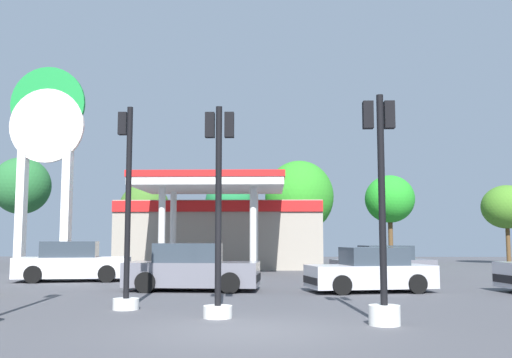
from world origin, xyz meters
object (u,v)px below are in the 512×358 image
at_px(car_5, 192,269).
at_px(tree_1, 145,209).
at_px(tree_5, 507,207).
at_px(tree_3, 299,197).
at_px(traffic_signal_0, 382,237).
at_px(traffic_signal_3, 219,226).
at_px(tree_0, 21,186).
at_px(car_2, 383,265).
at_px(traffic_signal_2, 126,236).
at_px(station_pole_sign, 46,143).
at_px(car_4, 371,272).
at_px(tree_2, 232,202).
at_px(car_1, 73,263).
at_px(tree_4, 390,199).

xyz_separation_m(car_5, tree_1, (-6.30, 21.30, 3.10)).
bearing_deg(tree_5, car_5, -131.92).
relative_size(car_5, tree_3, 0.63).
height_order(traffic_signal_0, traffic_signal_3, traffic_signal_0).
xyz_separation_m(tree_0, tree_3, (19.25, -0.09, -0.80)).
relative_size(car_2, tree_1, 0.75).
xyz_separation_m(tree_1, tree_5, (24.95, -0.53, 0.05)).
height_order(traffic_signal_2, tree_1, tree_1).
bearing_deg(tree_5, station_pole_sign, -157.30).
distance_m(car_4, tree_5, 24.89).
distance_m(traffic_signal_3, tree_2, 27.49).
bearing_deg(car_1, traffic_signal_0, -48.76).
xyz_separation_m(traffic_signal_3, tree_4, (9.59, 28.94, 2.51)).
xyz_separation_m(car_5, tree_3, (4.52, 20.34, 3.85)).
relative_size(traffic_signal_3, tree_2, 0.79).
relative_size(car_4, tree_0, 0.58).
xyz_separation_m(car_1, car_4, (11.22, -4.48, -0.08)).
bearing_deg(station_pole_sign, tree_5, 22.70).
bearing_deg(tree_2, station_pole_sign, -126.84).
bearing_deg(tree_2, traffic_signal_0, -80.01).
distance_m(tree_2, tree_3, 4.67).
bearing_deg(car_2, tree_5, 54.52).
bearing_deg(tree_4, car_4, -103.00).
xyz_separation_m(car_2, traffic_signal_2, (-8.08, -9.78, 1.13)).
height_order(car_4, tree_4, tree_4).
height_order(car_2, tree_0, tree_0).
distance_m(traffic_signal_2, tree_5, 32.53).
bearing_deg(station_pole_sign, car_1, -57.27).
xyz_separation_m(car_5, tree_2, (-0.12, 20.79, 3.53)).
xyz_separation_m(traffic_signal_2, tree_0, (-13.81, 25.56, 3.57)).
bearing_deg(tree_1, car_1, -86.97).
xyz_separation_m(car_1, tree_4, (16.46, 18.22, 3.78)).
bearing_deg(tree_0, station_pole_sign, -61.52).
relative_size(car_1, traffic_signal_0, 1.02).
bearing_deg(traffic_signal_0, traffic_signal_3, 163.80).
distance_m(car_4, tree_1, 24.99).
distance_m(tree_1, tree_5, 24.96).
xyz_separation_m(traffic_signal_0, traffic_signal_2, (-5.80, 2.41, 0.04)).
distance_m(car_4, car_5, 5.83).
distance_m(car_4, traffic_signal_3, 7.72).
height_order(station_pole_sign, car_1, station_pole_sign).
relative_size(tree_3, tree_4, 1.13).
distance_m(car_1, traffic_signal_0, 15.60).
distance_m(tree_0, tree_3, 19.27).
bearing_deg(station_pole_sign, car_2, -16.45).
height_order(station_pole_sign, traffic_signal_2, station_pole_sign).
xyz_separation_m(station_pole_sign, tree_5, (27.36, 11.44, -2.64)).
height_order(car_5, tree_4, tree_4).
relative_size(tree_4, tree_5, 1.16).
height_order(station_pole_sign, car_2, station_pole_sign).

